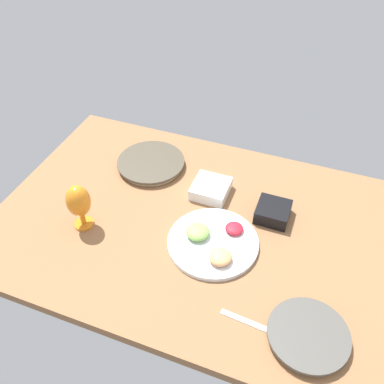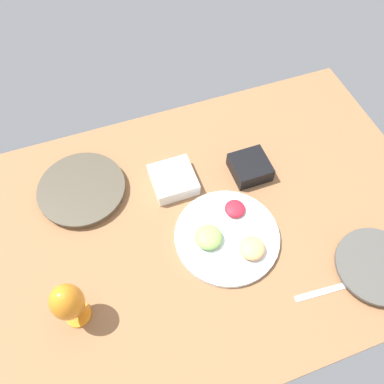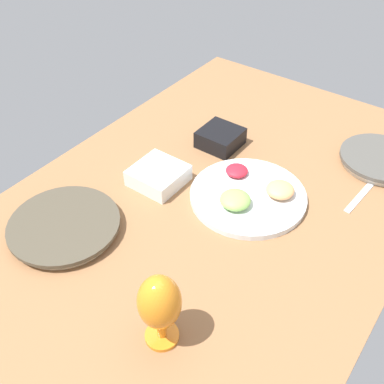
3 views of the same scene
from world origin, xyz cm
name	(u,v)px [view 2 (image 2 of 3)]	position (x,y,z in cm)	size (l,w,h in cm)	color
ground_plane	(197,228)	(0.00, 0.00, -2.00)	(160.00, 104.00, 4.00)	#8C603D
dinner_plate_left	(376,267)	(-45.99, 32.56, 1.62)	(25.00, 25.00, 3.11)	silver
dinner_plate_right	(82,190)	(32.77, -25.30, 1.57)	(29.81, 29.81, 3.02)	beige
fruit_platter	(227,236)	(-7.37, 7.83, 1.50)	(33.60, 33.60, 5.52)	silver
hurricane_glass_orange	(68,303)	(42.21, 15.83, 11.98)	(9.07, 9.07, 19.44)	orange
square_bowl_black	(250,167)	(-24.72, -13.66, 3.18)	(12.68, 12.68, 5.71)	black
square_bowl_white	(173,179)	(2.22, -17.93, 2.85)	(14.54, 14.54, 5.12)	white
fork_by_left_plate	(323,291)	(-27.68, 33.67, 0.30)	(18.00, 1.80, 0.60)	silver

